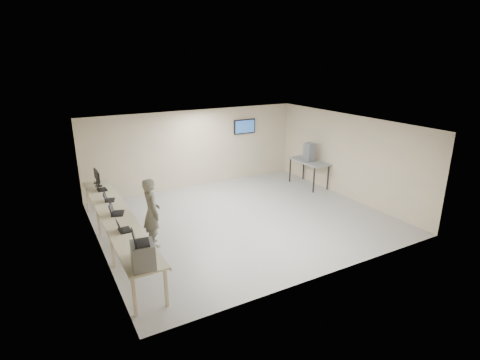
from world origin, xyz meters
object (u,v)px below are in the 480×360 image
workbench (116,217)px  soldier (152,212)px  equipment_box (143,255)px  side_table (309,163)px

workbench → soldier: 0.86m
workbench → equipment_box: equipment_box is taller
soldier → equipment_box: bearing=159.9°
workbench → equipment_box: size_ratio=12.43×
side_table → soldier: bearing=-164.7°
workbench → side_table: size_ratio=3.76×
equipment_box → side_table: bearing=38.3°
soldier → side_table: (6.38, 1.75, 0.00)m
workbench → side_table: bearing=11.5°
soldier → side_table: 6.62m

